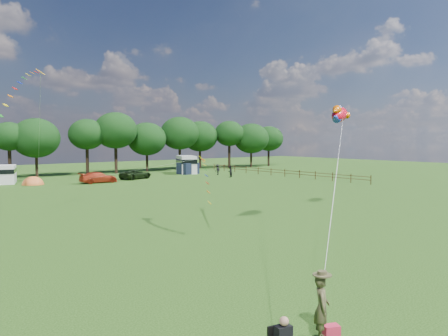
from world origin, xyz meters
TOP-DOWN VIEW (x-y plane):
  - ground_plane at (0.00, 0.00)m, footprint 180.00×180.00m
  - tree_line at (5.30, 54.99)m, footprint 102.98×10.98m
  - fence at (32.00, 34.50)m, footprint 0.12×33.12m
  - car_c at (5.67, 41.74)m, footprint 4.85×2.13m
  - car_d at (12.12, 43.76)m, footprint 5.53×3.77m
  - campervan_c at (-3.90, 48.83)m, footprint 3.35×5.22m
  - campervan_d at (23.87, 48.14)m, footprint 4.74×6.57m
  - tent_orange at (-1.77, 44.75)m, footprint 2.68×2.94m
  - tent_greyblue at (6.00, 44.29)m, footprint 3.25×3.56m
  - awning_navy at (23.10, 46.50)m, footprint 3.27×2.80m
  - kite_flyer at (-7.26, -5.65)m, footprint 0.81×0.80m
  - kite_bag at (-6.88, -5.72)m, footprint 0.56×0.48m
  - fish_kite at (11.48, 7.82)m, footprint 3.29×2.07m
  - streamer_kite_b at (-8.91, 18.96)m, footprint 4.28×4.76m
  - streamer_kite_c at (0.34, 10.56)m, footprint 3.14×5.02m
  - walker_a at (24.63, 37.39)m, footprint 0.99×0.83m
  - walker_b at (25.85, 42.02)m, footprint 1.21×0.83m

SIDE VIEW (x-z plane):
  - ground_plane at x=0.00m, z-range 0.00..0.00m
  - tent_greyblue at x=6.00m, z-range -1.19..1.23m
  - tent_orange at x=-1.77m, z-range -1.03..1.07m
  - kite_bag at x=-6.88m, z-range 0.00..0.34m
  - car_d at x=12.12m, z-range 0.00..1.38m
  - fence at x=32.00m, z-range 0.10..1.30m
  - car_c at x=5.67m, z-range 0.00..1.44m
  - walker_b at x=25.85m, z-range 0.00..1.72m
  - walker_a at x=24.63m, z-range 0.00..1.74m
  - awning_navy at x=23.10m, z-range 0.00..1.85m
  - kite_flyer at x=-7.26m, z-range 0.00..1.90m
  - campervan_c at x=-3.90m, z-range 0.09..2.46m
  - campervan_d at x=23.87m, z-range 0.11..3.07m
  - streamer_kite_c at x=0.34m, z-range 2.28..5.09m
  - tree_line at x=5.30m, z-range 1.21..11.48m
  - fish_kite at x=11.48m, z-range 6.90..8.63m
  - streamer_kite_b at x=-8.91m, z-range 7.83..11.65m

